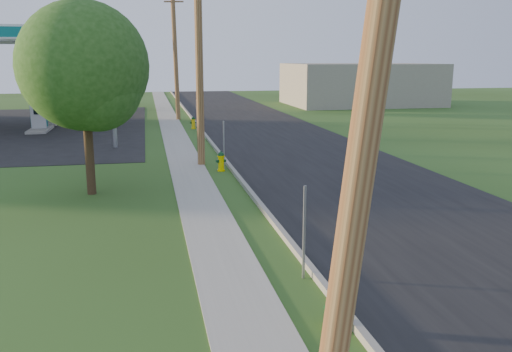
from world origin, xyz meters
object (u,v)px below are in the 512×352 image
(price_pylon, at_px, (109,39))
(hydrant_near, at_px, (336,309))
(utility_pole_far, at_px, (175,54))
(utility_pole_near, at_px, (379,29))
(tree_lot, at_px, (112,54))
(fuel_pump_ne, at_px, (39,120))
(utility_pole_mid, at_px, (199,48))
(fuel_pump_se, at_px, (50,114))
(hydrant_mid, at_px, (221,161))
(hydrant_far, at_px, (193,123))
(tree_verge, at_px, (87,71))

(price_pylon, relative_size, hydrant_near, 9.02)
(price_pylon, bearing_deg, utility_pole_far, 72.67)
(utility_pole_near, bearing_deg, price_pylon, 99.42)
(tree_lot, height_order, hydrant_near, tree_lot)
(utility_pole_near, height_order, fuel_pump_ne, utility_pole_near)
(utility_pole_mid, height_order, fuel_pump_se, utility_pole_mid)
(fuel_pump_ne, height_order, price_pylon, price_pylon)
(fuel_pump_ne, height_order, hydrant_near, fuel_pump_ne)
(utility_pole_far, bearing_deg, tree_lot, 120.11)
(fuel_pump_ne, bearing_deg, tree_lot, 74.17)
(fuel_pump_ne, height_order, fuel_pump_se, same)
(hydrant_mid, distance_m, hydrant_far, 13.81)
(hydrant_far, bearing_deg, utility_pole_far, 97.19)
(utility_pole_mid, xyz_separation_m, price_pylon, (-3.90, 5.50, 0.48))
(hydrant_far, bearing_deg, tree_verge, -105.97)
(utility_pole_mid, bearing_deg, hydrant_near, -87.08)
(hydrant_far, bearing_deg, tree_lot, 111.80)
(utility_pole_near, xyz_separation_m, fuel_pump_se, (-8.90, 35.00, -4.08))
(utility_pole_near, xyz_separation_m, hydrant_mid, (0.66, 16.50, -4.39))
(fuel_pump_se, relative_size, hydrant_far, 3.97)
(price_pylon, distance_m, hydrant_far, 9.65)
(tree_verge, height_order, hydrant_near, tree_verge)
(tree_lot, height_order, hydrant_mid, tree_lot)
(tree_lot, bearing_deg, fuel_pump_ne, -105.83)
(price_pylon, bearing_deg, tree_verge, -91.08)
(utility_pole_near, distance_m, fuel_pump_ne, 32.51)
(hydrant_mid, bearing_deg, utility_pole_mid, 113.67)
(utility_pole_far, relative_size, fuel_pump_ne, 2.97)
(utility_pole_near, relative_size, price_pylon, 1.38)
(tree_lot, xyz_separation_m, hydrant_far, (5.74, -14.35, -4.44))
(fuel_pump_ne, distance_m, fuel_pump_se, 4.00)
(fuel_pump_ne, relative_size, tree_lot, 0.43)
(hydrant_mid, bearing_deg, utility_pole_near, -92.28)
(utility_pole_far, bearing_deg, fuel_pump_se, -173.59)
(tree_lot, distance_m, hydrant_far, 16.08)
(utility_pole_mid, distance_m, hydrant_mid, 4.83)
(fuel_pump_se, distance_m, hydrant_near, 33.46)
(price_pylon, relative_size, hydrant_mid, 8.20)
(utility_pole_far, xyz_separation_m, fuel_pump_se, (-8.90, -1.00, -4.08))
(fuel_pump_se, bearing_deg, utility_pole_far, 6.41)
(utility_pole_near, distance_m, hydrant_far, 30.64)
(tree_lot, xyz_separation_m, hydrant_mid, (5.68, -28.16, -4.43))
(tree_verge, xyz_separation_m, hydrant_near, (4.85, -10.55, -3.74))
(hydrant_near, distance_m, hydrant_mid, 13.53)
(fuel_pump_ne, height_order, tree_lot, tree_lot)
(fuel_pump_se, bearing_deg, hydrant_mid, -62.68)
(utility_pole_far, relative_size, tree_lot, 1.27)
(utility_pole_mid, xyz_separation_m, fuel_pump_se, (-8.90, 17.00, -4.23))
(utility_pole_mid, distance_m, tree_lot, 27.13)
(price_pylon, bearing_deg, fuel_pump_ne, 123.69)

